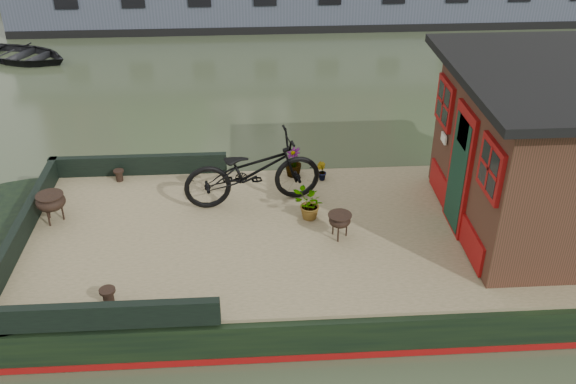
{
  "coord_description": "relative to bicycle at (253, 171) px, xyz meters",
  "views": [
    {
      "loc": [
        -2.56,
        -7.9,
        6.03
      ],
      "look_at": [
        -2.02,
        0.5,
        1.03
      ],
      "focal_mm": 40.0,
      "sensor_mm": 36.0,
      "label": 1
    }
  ],
  "objects": [
    {
      "name": "ground",
      "position": [
        2.56,
        -0.88,
        -1.22
      ],
      "size": [
        120.0,
        120.0,
        0.0
      ],
      "primitive_type": "plane",
      "color": "#384028",
      "rests_on": "ground"
    },
    {
      "name": "houseboat_hull",
      "position": [
        1.22,
        -0.88,
        -0.94
      ],
      "size": [
        14.01,
        4.02,
        0.6
      ],
      "color": "black",
      "rests_on": "ground"
    },
    {
      "name": "houseboat_deck",
      "position": [
        2.56,
        -0.88,
        -0.59
      ],
      "size": [
        11.8,
        3.8,
        0.05
      ],
      "primitive_type": "cube",
      "color": "#9D8961",
      "rests_on": "houseboat_hull"
    },
    {
      "name": "bow_bulwark",
      "position": [
        -2.51,
        -0.88,
        -0.39
      ],
      "size": [
        3.0,
        4.0,
        0.35
      ],
      "color": "black",
      "rests_on": "houseboat_deck"
    },
    {
      "name": "bicycle",
      "position": [
        0.0,
        0.0,
        0.0
      ],
      "size": [
        2.26,
        1.1,
        1.14
      ],
      "primitive_type": "imported",
      "rotation": [
        0.0,
        0.0,
        1.74
      ],
      "color": "black",
      "rests_on": "houseboat_deck"
    },
    {
      "name": "potted_plant_b",
      "position": [
        1.16,
        0.65,
        -0.41
      ],
      "size": [
        0.22,
        0.22,
        0.31
      ],
      "primitive_type": "imported",
      "rotation": [
        0.0,
        0.0,
        2.34
      ],
      "color": "brown",
      "rests_on": "houseboat_deck"
    },
    {
      "name": "potted_plant_c",
      "position": [
        0.84,
        -0.56,
        -0.32
      ],
      "size": [
        0.59,
        0.58,
        0.5
      ],
      "primitive_type": "imported",
      "rotation": [
        0.0,
        0.0,
        3.74
      ],
      "color": "maroon",
      "rests_on": "houseboat_deck"
    },
    {
      "name": "potted_plant_d",
      "position": [
        0.7,
        0.82,
        -0.31
      ],
      "size": [
        0.38,
        0.38,
        0.52
      ],
      "primitive_type": "imported",
      "rotation": [
        0.0,
        0.0,
        5.14
      ],
      "color": "brown",
      "rests_on": "houseboat_deck"
    },
    {
      "name": "brazier_front",
      "position": [
        1.24,
        -1.08,
        -0.37
      ],
      "size": [
        0.38,
        0.38,
        0.4
      ],
      "primitive_type": null,
      "rotation": [
        0.0,
        0.0,
        0.03
      ],
      "color": "black",
      "rests_on": "houseboat_deck"
    },
    {
      "name": "brazier_rear",
      "position": [
        -3.04,
        -0.37,
        -0.33
      ],
      "size": [
        0.51,
        0.51,
        0.47
      ],
      "primitive_type": null,
      "rotation": [
        0.0,
        0.0,
        -0.21
      ],
      "color": "black",
      "rests_on": "houseboat_deck"
    },
    {
      "name": "bollard_port",
      "position": [
        -2.25,
        0.82,
        -0.47
      ],
      "size": [
        0.18,
        0.18,
        0.2
      ],
      "primitive_type": "cylinder",
      "color": "black",
      "rests_on": "houseboat_deck"
    },
    {
      "name": "bollard_stbd",
      "position": [
        -1.87,
        -2.38,
        -0.45
      ],
      "size": [
        0.21,
        0.21,
        0.24
      ],
      "primitive_type": "cylinder",
      "color": "black",
      "rests_on": "houseboat_deck"
    },
    {
      "name": "dinghy",
      "position": [
        -6.33,
        9.11,
        -0.93
      ],
      "size": [
        3.38,
        3.01,
        0.58
      ],
      "primitive_type": "imported",
      "rotation": [
        0.0,
        0.0,
        1.12
      ],
      "color": "black",
      "rests_on": "ground"
    }
  ]
}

